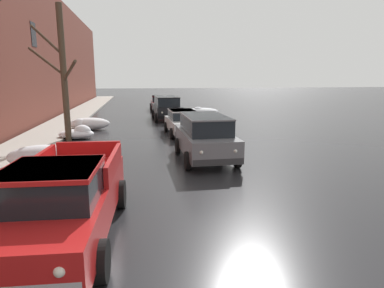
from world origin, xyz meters
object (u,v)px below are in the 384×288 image
suv_grey_parked_kerbside_close (205,136)px  sedan_white_parked_kerbside_mid (183,122)px  suv_black_parked_far_down_block (167,107)px  sedan_maroon_queued_behind_truck (160,103)px  bare_tree_mid_block (62,72)px  pickup_truck_red_approaching_near_lane (64,201)px

suv_grey_parked_kerbside_close → sedan_white_parked_kerbside_mid: 6.13m
suv_black_parked_far_down_block → sedan_maroon_queued_behind_truck: bearing=90.2°
suv_grey_parked_kerbside_close → sedan_maroon_queued_behind_truck: bearing=91.2°
sedan_maroon_queued_behind_truck → sedan_white_parked_kerbside_mid: bearing=-88.6°
bare_tree_mid_block → sedan_white_parked_kerbside_mid: size_ratio=1.62×
suv_grey_parked_kerbside_close → suv_black_parked_far_down_block: same height
bare_tree_mid_block → pickup_truck_red_approaching_near_lane: bearing=-79.0°
sedan_maroon_queued_behind_truck → bare_tree_mid_block: bearing=-110.7°
pickup_truck_red_approaching_near_lane → sedan_maroon_queued_behind_truck: pickup_truck_red_approaching_near_lane is taller
suv_black_parked_far_down_block → sedan_maroon_queued_behind_truck: 7.72m
sedan_white_parked_kerbside_mid → pickup_truck_red_approaching_near_lane: bearing=-108.2°
pickup_truck_red_approaching_near_lane → suv_black_parked_far_down_block: bearing=79.0°
bare_tree_mid_block → suv_grey_parked_kerbside_close: (6.34, -5.12, -2.56)m
bare_tree_mid_block → sedan_maroon_queued_behind_truck: size_ratio=1.53×
suv_grey_parked_kerbside_close → sedan_white_parked_kerbside_mid: (-0.08, 6.12, -0.24)m
bare_tree_mid_block → sedan_maroon_queued_behind_truck: 16.95m
sedan_white_parked_kerbside_mid → suv_black_parked_far_down_block: bearing=92.7°
bare_tree_mid_block → suv_black_parked_far_down_block: size_ratio=1.44×
suv_grey_parked_kerbside_close → suv_black_parked_far_down_block: (-0.41, 13.04, 0.00)m
pickup_truck_red_approaching_near_lane → sedan_maroon_queued_behind_truck: size_ratio=1.21×
pickup_truck_red_approaching_near_lane → sedan_maroon_queued_behind_truck: 27.22m
pickup_truck_red_approaching_near_lane → sedan_white_parked_kerbside_mid: pickup_truck_red_approaching_near_lane is taller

